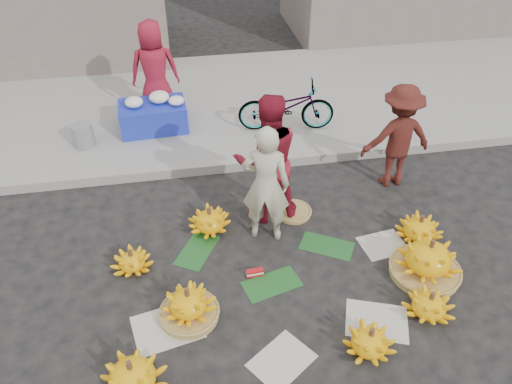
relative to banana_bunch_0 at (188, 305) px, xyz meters
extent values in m
plane|color=black|center=(1.06, 0.50, -0.18)|extent=(80.00, 80.00, 0.00)
cube|color=gray|center=(1.06, 2.70, -0.11)|extent=(40.00, 0.25, 0.15)
cube|color=gray|center=(1.06, 4.80, -0.12)|extent=(40.00, 4.00, 0.12)
cylinder|color=#9F7D42|center=(0.00, 0.00, -0.14)|extent=(0.62, 0.62, 0.09)
cylinder|color=#4A2D1D|center=(0.00, 0.00, 0.19)|extent=(0.05, 0.05, 0.12)
cylinder|color=#4A2D1D|center=(-0.57, -0.72, 0.14)|extent=(0.05, 0.05, 0.12)
cylinder|color=#4A2D1D|center=(1.74, -0.72, 0.08)|extent=(0.05, 0.05, 0.12)
cylinder|color=#4A2D1D|center=(2.53, -0.39, 0.08)|extent=(0.05, 0.05, 0.12)
cylinder|color=#9F7D42|center=(2.75, 0.16, -0.14)|extent=(0.80, 0.80, 0.09)
cylinder|color=#4A2D1D|center=(2.75, 0.16, 0.29)|extent=(0.05, 0.05, 0.12)
cylinder|color=#4A2D1D|center=(2.94, 0.76, 0.11)|extent=(0.05, 0.05, 0.12)
cylinder|color=#4A2D1D|center=(-0.62, 0.84, 0.04)|extent=(0.05, 0.05, 0.12)
cylinder|color=#4A2D1D|center=(0.36, 1.37, 0.10)|extent=(0.05, 0.05, 0.12)
cylinder|color=#9F7D42|center=(1.49, 1.48, -0.16)|extent=(0.48, 0.48, 0.05)
cube|color=red|center=(0.79, 0.47, -0.14)|extent=(0.20, 0.08, 0.08)
imported|color=beige|center=(1.04, 1.15, 0.61)|extent=(0.66, 0.53, 1.58)
imported|color=#A6192C|center=(1.13, 1.55, 0.69)|extent=(0.88, 0.70, 1.75)
imported|color=maroon|center=(3.04, 1.96, 0.58)|extent=(0.99, 0.58, 1.52)
cube|color=#1B28B0|center=(-0.31, 3.89, 0.16)|extent=(1.10, 0.73, 0.44)
ellipsoid|color=white|center=(-0.57, 3.84, 0.46)|extent=(0.28, 0.28, 0.16)
ellipsoid|color=white|center=(-0.17, 3.93, 0.47)|extent=(0.32, 0.32, 0.18)
ellipsoid|color=white|center=(0.09, 3.80, 0.45)|extent=(0.25, 0.25, 0.14)
cylinder|color=gray|center=(-1.39, 3.53, 0.12)|extent=(0.33, 0.33, 0.37)
imported|color=#A6192C|center=(-0.21, 4.38, 0.75)|extent=(0.79, 0.52, 1.62)
imported|color=gray|center=(1.83, 3.51, 0.34)|extent=(0.73, 1.61, 0.82)
camera|label=1|loc=(0.11, -3.50, 4.14)|focal=35.00mm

